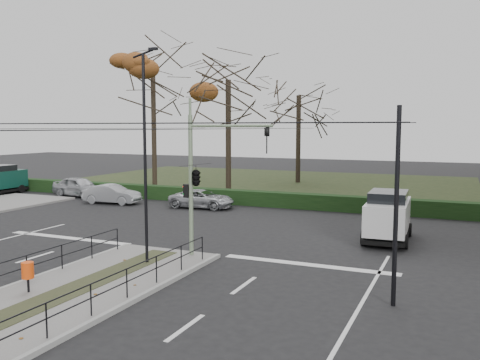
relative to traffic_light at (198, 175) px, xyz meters
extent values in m
plane|color=black|center=(-1.62, -4.50, -3.46)|extent=(140.00, 140.00, 0.00)
cube|color=#64625F|center=(-1.62, -7.00, -3.39)|extent=(4.40, 15.00, 0.14)
cube|color=black|center=(-7.62, 27.50, -3.41)|extent=(38.00, 26.00, 0.10)
cube|color=black|center=(-7.62, 14.10, -2.96)|extent=(38.00, 1.00, 1.00)
cylinder|color=black|center=(-3.67, -0.50, -2.87)|extent=(0.04, 0.04, 0.90)
cylinder|color=black|center=(0.43, -0.50, -2.87)|extent=(0.04, 0.04, 0.90)
cylinder|color=black|center=(0.43, -7.10, -2.42)|extent=(0.04, 13.20, 0.04)
cylinder|color=black|center=(7.98, -2.50, -0.46)|extent=(0.14, 0.14, 6.00)
cylinder|color=black|center=(-1.62, -3.50, 2.04)|extent=(20.00, 0.02, 0.02)
cylinder|color=black|center=(-1.62, -1.50, 2.04)|extent=(20.00, 0.02, 0.02)
cylinder|color=black|center=(1.88, -6.50, 1.84)|extent=(0.02, 34.00, 0.02)
cylinder|color=gray|center=(-0.33, 0.00, -0.47)|extent=(0.18, 0.18, 5.71)
cylinder|color=gray|center=(1.42, 0.00, 1.95)|extent=(3.51, 0.11, 0.11)
imported|color=black|center=(2.96, 0.00, 1.40)|extent=(0.19, 0.22, 0.99)
imported|color=black|center=(-0.09, 0.00, -0.03)|extent=(0.76, 2.22, 0.88)
cube|color=black|center=(-0.53, 0.00, -0.69)|extent=(0.24, 0.18, 0.55)
sphere|color=#FF0C0C|center=(-0.64, 0.00, -0.52)|extent=(0.12, 0.12, 0.12)
sphere|color=#0CE533|center=(-0.64, 0.00, -0.82)|extent=(0.12, 0.12, 0.12)
cylinder|color=black|center=(-2.77, -6.27, -3.09)|extent=(0.08, 0.08, 0.47)
cylinder|color=#EE480E|center=(-2.77, -6.27, -2.61)|extent=(0.38, 0.38, 0.52)
cylinder|color=black|center=(-1.31, -1.77, 0.65)|extent=(0.12, 0.12, 7.94)
cube|color=black|center=(-0.87, -1.77, 4.76)|extent=(0.35, 0.14, 0.10)
imported|color=#9C9EA3|center=(-17.30, 12.74, -2.69)|extent=(4.69, 2.29, 1.54)
imported|color=#9C9EA3|center=(-12.71, 10.83, -2.79)|extent=(4.20, 1.87, 1.34)
imported|color=#9C9EA3|center=(-6.02, 11.67, -2.86)|extent=(4.46, 2.28, 1.21)
cube|color=silver|center=(6.63, 6.49, -2.26)|extent=(1.96, 4.36, 1.39)
cube|color=black|center=(6.63, 6.49, -1.43)|extent=(1.75, 2.42, 0.65)
cube|color=black|center=(6.63, 6.49, -3.16)|extent=(2.00, 4.45, 0.18)
cylinder|color=black|center=(7.58, 5.11, -3.13)|extent=(0.24, 0.67, 0.66)
cylinder|color=black|center=(5.78, 5.04, -3.13)|extent=(0.24, 0.67, 0.66)
cylinder|color=black|center=(7.48, 7.94, -3.13)|extent=(0.24, 0.67, 0.66)
cylinder|color=black|center=(5.67, 7.88, -3.13)|extent=(0.24, 0.67, 0.66)
cylinder|color=black|center=(-23.18, 12.62, -3.13)|extent=(0.23, 0.66, 0.66)
cylinder|color=black|center=(-24.83, 12.59, -3.13)|extent=(0.23, 0.66, 0.66)
cylinder|color=black|center=(-15.69, 20.85, 2.14)|extent=(0.44, 0.44, 11.00)
ellipsoid|color=#5F2C15|center=(-15.69, 20.85, 7.64)|extent=(8.49, 8.49, 6.92)
cylinder|color=black|center=(-4.55, 28.49, 0.75)|extent=(0.44, 0.44, 8.23)
cylinder|color=black|center=(-7.59, 19.25, 1.14)|extent=(0.44, 0.44, 9.01)
camera|label=1|loc=(9.68, -17.94, 1.90)|focal=38.00mm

